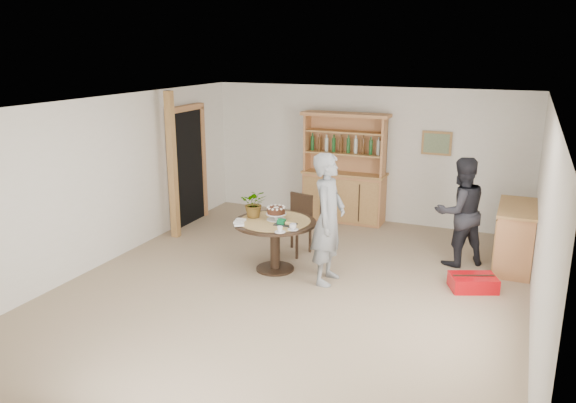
{
  "coord_description": "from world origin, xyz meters",
  "views": [
    {
      "loc": [
        2.71,
        -6.56,
        3.19
      ],
      "look_at": [
        -0.31,
        0.56,
        1.05
      ],
      "focal_mm": 35.0,
      "sensor_mm": 36.0,
      "label": 1
    }
  ],
  "objects_px": {
    "teen_boy": "(328,219)",
    "adult_person": "(460,212)",
    "sideboard": "(515,237)",
    "dining_table": "(275,231)",
    "dining_chair": "(297,220)",
    "red_suitcase": "(473,283)",
    "hutch": "(344,185)"
  },
  "relations": [
    {
      "from": "dining_table",
      "to": "red_suitcase",
      "type": "relative_size",
      "value": 1.7
    },
    {
      "from": "hutch",
      "to": "sideboard",
      "type": "xyz_separation_m",
      "value": [
        3.04,
        -1.24,
        -0.22
      ]
    },
    {
      "from": "dining_chair",
      "to": "teen_boy",
      "type": "relative_size",
      "value": 0.52
    },
    {
      "from": "sideboard",
      "to": "dining_table",
      "type": "distance_m",
      "value": 3.57
    },
    {
      "from": "hutch",
      "to": "dining_chair",
      "type": "height_order",
      "value": "hutch"
    },
    {
      "from": "adult_person",
      "to": "teen_boy",
      "type": "bearing_deg",
      "value": 4.65
    },
    {
      "from": "dining_table",
      "to": "dining_chair",
      "type": "xyz_separation_m",
      "value": [
        0.02,
        0.83,
        -0.07
      ]
    },
    {
      "from": "dining_table",
      "to": "dining_chair",
      "type": "bearing_deg",
      "value": 88.7
    },
    {
      "from": "sideboard",
      "to": "teen_boy",
      "type": "relative_size",
      "value": 0.69
    },
    {
      "from": "sideboard",
      "to": "teen_boy",
      "type": "bearing_deg",
      "value": -146.08
    },
    {
      "from": "adult_person",
      "to": "hutch",
      "type": "bearing_deg",
      "value": -69.4
    },
    {
      "from": "hutch",
      "to": "teen_boy",
      "type": "height_order",
      "value": "hutch"
    },
    {
      "from": "teen_boy",
      "to": "dining_chair",
      "type": "bearing_deg",
      "value": 40.98
    },
    {
      "from": "dining_table",
      "to": "red_suitcase",
      "type": "xyz_separation_m",
      "value": [
        2.77,
        0.4,
        -0.5
      ]
    },
    {
      "from": "sideboard",
      "to": "teen_boy",
      "type": "height_order",
      "value": "teen_boy"
    },
    {
      "from": "sideboard",
      "to": "dining_chair",
      "type": "height_order",
      "value": "dining_chair"
    },
    {
      "from": "adult_person",
      "to": "red_suitcase",
      "type": "distance_m",
      "value": 1.19
    },
    {
      "from": "sideboard",
      "to": "dining_table",
      "type": "bearing_deg",
      "value": -155.08
    },
    {
      "from": "hutch",
      "to": "adult_person",
      "type": "xyz_separation_m",
      "value": [
        2.25,
        -1.45,
        0.13
      ]
    },
    {
      "from": "dining_chair",
      "to": "teen_boy",
      "type": "height_order",
      "value": "teen_boy"
    },
    {
      "from": "adult_person",
      "to": "dining_chair",
      "type": "bearing_deg",
      "value": -25.68
    },
    {
      "from": "teen_boy",
      "to": "adult_person",
      "type": "relative_size",
      "value": 1.11
    },
    {
      "from": "dining_chair",
      "to": "red_suitcase",
      "type": "relative_size",
      "value": 1.33
    },
    {
      "from": "sideboard",
      "to": "teen_boy",
      "type": "distance_m",
      "value": 2.91
    },
    {
      "from": "teen_boy",
      "to": "red_suitcase",
      "type": "xyz_separation_m",
      "value": [
        1.92,
        0.5,
        -0.82
      ]
    },
    {
      "from": "hutch",
      "to": "sideboard",
      "type": "relative_size",
      "value": 1.62
    },
    {
      "from": "sideboard",
      "to": "red_suitcase",
      "type": "relative_size",
      "value": 1.78
    },
    {
      "from": "hutch",
      "to": "teen_boy",
      "type": "xyz_separation_m",
      "value": [
        0.66,
        -2.84,
        0.23
      ]
    },
    {
      "from": "dining_chair",
      "to": "adult_person",
      "type": "relative_size",
      "value": 0.57
    },
    {
      "from": "teen_boy",
      "to": "adult_person",
      "type": "height_order",
      "value": "teen_boy"
    },
    {
      "from": "dining_chair",
      "to": "sideboard",
      "type": "bearing_deg",
      "value": 25.53
    },
    {
      "from": "hutch",
      "to": "teen_boy",
      "type": "relative_size",
      "value": 1.11
    }
  ]
}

